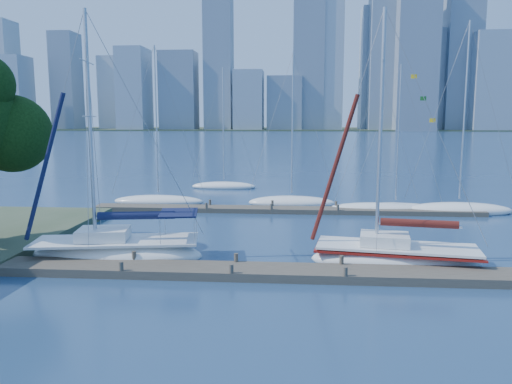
{
  "coord_description": "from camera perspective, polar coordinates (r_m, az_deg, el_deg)",
  "views": [
    {
      "loc": [
        2.78,
        -22.08,
        7.17
      ],
      "look_at": [
        0.71,
        4.0,
        3.33
      ],
      "focal_mm": 35.0,
      "sensor_mm": 36.0,
      "label": 1
    }
  ],
  "objects": [
    {
      "name": "ground",
      "position": [
        23.38,
        -2.55,
        -9.51
      ],
      "size": [
        700.0,
        700.0,
        0.0
      ],
      "primitive_type": "plane",
      "color": "navy",
      "rests_on": "ground"
    },
    {
      "name": "sailboat_maroon",
      "position": [
        25.68,
        15.73,
        -5.86
      ],
      "size": [
        8.65,
        3.95,
        12.9
      ],
      "rotation": [
        0.0,
        0.0,
        -0.15
      ],
      "color": "white",
      "rests_on": "ground"
    },
    {
      "name": "bg_boat_4",
      "position": [
        40.74,
        15.64,
        -1.76
      ],
      "size": [
        7.11,
        2.84,
        11.57
      ],
      "rotation": [
        0.0,
        0.0,
        -0.14
      ],
      "color": "white",
      "rests_on": "ground"
    },
    {
      "name": "bg_boat_3",
      "position": [
        40.11,
        13.61,
        -1.84
      ],
      "size": [
        7.69,
        4.85,
        11.12
      ],
      "rotation": [
        0.0,
        0.0,
        0.41
      ],
      "color": "white",
      "rests_on": "ground"
    },
    {
      "name": "bg_boat_0",
      "position": [
        43.32,
        -11.07,
        -0.97
      ],
      "size": [
        7.99,
        3.51,
        13.49
      ],
      "rotation": [
        0.0,
        0.0,
        0.18
      ],
      "color": "white",
      "rests_on": "ground"
    },
    {
      "name": "bg_boat_2",
      "position": [
        41.81,
        4.1,
        -1.15
      ],
      "size": [
        7.56,
        3.8,
        12.82
      ],
      "rotation": [
        0.0,
        0.0,
        0.21
      ],
      "color": "white",
      "rests_on": "ground"
    },
    {
      "name": "sailboat_navy",
      "position": [
        26.63,
        -15.68,
        -5.43
      ],
      "size": [
        9.25,
        4.28,
        13.03
      ],
      "rotation": [
        0.0,
        0.0,
        0.16
      ],
      "color": "white",
      "rests_on": "ground"
    },
    {
      "name": "bg_boat_6",
      "position": [
        52.04,
        -3.69,
        0.71
      ],
      "size": [
        6.7,
        2.11,
        12.65
      ],
      "rotation": [
        0.0,
        0.0,
        -0.01
      ],
      "color": "white",
      "rests_on": "ground"
    },
    {
      "name": "bg_boat_5",
      "position": [
        41.33,
        22.16,
        -1.84
      ],
      "size": [
        8.35,
        3.93,
        14.66
      ],
      "rotation": [
        0.0,
        0.0,
        -0.19
      ],
      "color": "white",
      "rests_on": "ground"
    },
    {
      "name": "far_dock",
      "position": [
        38.72,
        3.31,
        -2.05
      ],
      "size": [
        30.0,
        1.8,
        0.36
      ],
      "primitive_type": "cube",
      "color": "#433B31",
      "rests_on": "ground"
    },
    {
      "name": "skyline",
      "position": [
        314.38,
        8.06,
        13.64
      ],
      "size": [
        503.28,
        51.31,
        110.91
      ],
      "color": "#8497AB",
      "rests_on": "ground"
    },
    {
      "name": "near_dock",
      "position": [
        23.32,
        -2.55,
        -9.04
      ],
      "size": [
        26.0,
        2.0,
        0.4
      ],
      "primitive_type": "cube",
      "color": "#433B31",
      "rests_on": "ground"
    },
    {
      "name": "far_shore",
      "position": [
        342.17,
        4.1,
        7.15
      ],
      "size": [
        800.0,
        100.0,
        1.5
      ],
      "primitive_type": "cube",
      "color": "#38472D",
      "rests_on": "ground"
    }
  ]
}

